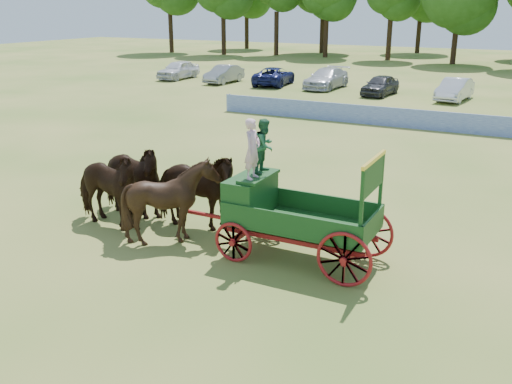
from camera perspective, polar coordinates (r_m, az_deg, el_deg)
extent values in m
plane|color=#A18F49|center=(15.03, 9.00, -7.27)|extent=(160.00, 160.00, 0.00)
imported|color=black|center=(17.51, -14.86, 0.30)|extent=(2.97, 1.58, 2.42)
imported|color=black|center=(18.29, -12.59, 1.25)|extent=(2.98, 1.60, 2.42)
imported|color=black|center=(16.05, -8.45, -0.90)|extent=(2.33, 2.10, 2.42)
imported|color=black|center=(16.90, -6.29, 0.18)|extent=(2.99, 1.61, 2.42)
cube|color=#AA1121|center=(15.60, -0.56, -3.65)|extent=(0.12, 2.00, 0.12)
cube|color=#AA1121|center=(14.55, 10.00, -5.62)|extent=(0.12, 2.00, 0.12)
cube|color=#AA1121|center=(14.50, 3.69, -4.94)|extent=(3.80, 0.10, 0.12)
cube|color=#AA1121|center=(15.44, 5.34, -3.50)|extent=(3.80, 0.10, 0.12)
cube|color=#AA1121|center=(15.96, -3.42, -2.59)|extent=(2.80, 0.09, 0.09)
cube|color=#16441A|center=(14.86, 4.57, -3.20)|extent=(3.80, 1.80, 0.10)
cube|color=#16441A|center=(14.00, 3.19, -3.24)|extent=(3.80, 0.06, 0.55)
cube|color=#16441A|center=(15.52, 5.86, -1.11)|extent=(3.80, 0.06, 0.55)
cube|color=#16441A|center=(14.19, 11.61, -3.30)|extent=(0.06, 1.80, 0.55)
cube|color=#16441A|center=(15.27, -0.57, -0.34)|extent=(0.85, 1.70, 1.05)
cube|color=#16441A|center=(14.99, 0.27, 1.58)|extent=(0.55, 1.50, 0.08)
cube|color=#16441A|center=(15.51, -1.81, -0.84)|extent=(0.10, 1.60, 0.65)
cube|color=#16441A|center=(15.53, -1.21, -1.98)|extent=(0.55, 1.60, 0.06)
cube|color=#16441A|center=(13.26, 10.49, -1.77)|extent=(0.08, 0.08, 1.80)
cube|color=#16441A|center=(14.72, 12.35, 0.14)|extent=(0.08, 0.08, 1.80)
cube|color=#16441A|center=(13.81, 11.62, 1.59)|extent=(0.07, 1.75, 0.75)
cube|color=yellow|center=(13.70, 11.73, 3.19)|extent=(0.08, 1.80, 0.09)
cube|color=yellow|center=(13.82, 11.46, 1.61)|extent=(0.02, 1.30, 0.12)
torus|color=#AA1121|center=(14.85, -2.27, -5.04)|extent=(1.09, 0.09, 1.09)
torus|color=#AA1121|center=(16.41, 1.00, -2.71)|extent=(1.09, 0.09, 1.09)
torus|color=#AA1121|center=(13.68, 8.80, -6.70)|extent=(1.39, 0.09, 1.39)
torus|color=#AA1121|center=(15.36, 11.10, -3.98)|extent=(1.39, 0.09, 1.39)
imported|color=#E7B1C4|center=(14.47, -0.36, 4.33)|extent=(0.37, 0.57, 1.56)
imported|color=#235F39|center=(15.09, 0.88, 4.67)|extent=(0.54, 0.70, 1.43)
cube|color=#1B3996|center=(31.93, 17.83, 6.76)|extent=(26.00, 0.08, 1.05)
imported|color=silver|center=(52.76, -7.78, 12.02)|extent=(1.93, 4.80, 1.63)
imported|color=gray|center=(49.72, -3.23, 11.69)|extent=(1.65, 4.52, 1.48)
imported|color=navy|center=(48.25, 1.83, 11.50)|extent=(3.14, 5.58, 1.47)
imported|color=silver|center=(46.64, 7.06, 11.22)|extent=(2.45, 5.56, 1.59)
imported|color=#333338|center=(43.68, 12.32, 10.40)|extent=(2.12, 4.48, 1.48)
imported|color=silver|center=(42.61, 19.24, 9.65)|extent=(2.08, 4.78, 1.53)
cylinder|color=#382314|center=(82.81, -8.51, 15.59)|extent=(0.60, 0.60, 5.61)
cylinder|color=#382314|center=(78.32, -3.26, 15.45)|extent=(0.60, 0.60, 5.18)
cylinder|color=#382314|center=(77.32, 2.05, 15.55)|extent=(0.60, 0.60, 5.50)
cylinder|color=#382314|center=(74.61, 6.99, 15.08)|extent=(0.60, 0.60, 4.83)
cylinder|color=#382314|center=(72.37, 13.16, 14.65)|extent=(0.60, 0.60, 4.83)
cylinder|color=#382314|center=(69.08, 19.22, 13.76)|extent=(0.60, 0.60, 4.30)
cylinder|color=#382314|center=(89.05, -0.93, 15.75)|extent=(0.60, 0.60, 4.96)
cylinder|color=#382314|center=(81.54, 6.62, 15.54)|extent=(0.60, 0.60, 5.35)
cylinder|color=#382314|center=(83.80, 15.94, 14.93)|extent=(0.60, 0.60, 4.99)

